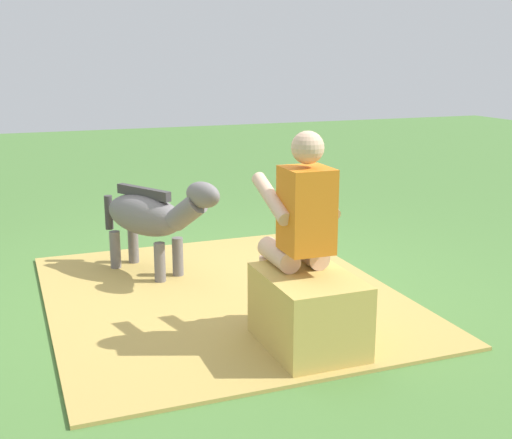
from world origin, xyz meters
TOP-DOWN VIEW (x-y plane):
  - ground_plane at (0.00, 0.00)m, footprint 24.00×24.00m
  - hay_patch at (-0.22, 0.15)m, footprint 3.00×2.57m
  - hay_bale at (-1.28, -0.07)m, footprint 0.74×0.53m
  - person_seated at (-1.12, -0.07)m, footprint 0.67×0.42m
  - pony_standing at (0.48, 0.52)m, footprint 1.21×0.83m

SIDE VIEW (x-z plane):
  - ground_plane at x=0.00m, z-range 0.00..0.00m
  - hay_patch at x=-0.22m, z-range 0.00..0.02m
  - hay_bale at x=-1.28m, z-range 0.00..0.49m
  - pony_standing at x=0.48m, z-range 0.08..0.96m
  - person_seated at x=-1.12m, z-range 0.08..1.45m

